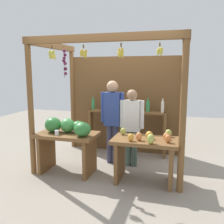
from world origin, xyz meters
TOP-DOWN VIEW (x-y plane):
  - ground_plane at (0.00, 0.00)m, footprint 12.00×12.00m
  - market_stall at (-0.00, 0.39)m, footprint 2.73×1.85m
  - fruit_counter_left at (-0.70, -0.66)m, footprint 1.12×0.66m
  - fruit_counter_right at (0.73, -0.66)m, footprint 1.10×0.66m
  - bottle_shelf_unit at (0.09, 0.65)m, footprint 1.75×0.22m
  - vendor_man at (-0.05, 0.04)m, footprint 0.48×0.23m
  - vendor_woman at (0.35, -0.00)m, footprint 0.48×0.21m

SIDE VIEW (x-z plane):
  - ground_plane at x=0.00m, z-range 0.00..0.00m
  - fruit_counter_right at x=0.73m, z-range 0.10..1.01m
  - fruit_counter_left at x=-0.70m, z-range 0.18..1.21m
  - bottle_shelf_unit at x=0.09m, z-range 0.11..1.47m
  - vendor_woman at x=0.35m, z-range 0.14..1.67m
  - vendor_man at x=-0.05m, z-range 0.18..1.86m
  - market_stall at x=0.00m, z-range 0.20..2.64m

